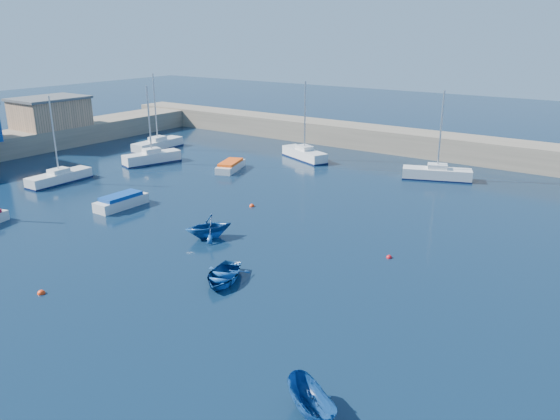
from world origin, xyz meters
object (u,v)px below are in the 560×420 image
Objects in this scene: motorboat_2 at (231,166)px; dinghy_center at (223,275)px; sailboat_3 at (152,157)px; sailboat_5 at (304,154)px; sailboat_6 at (437,173)px; dinghy_right at (312,404)px; brick_shed_a at (50,113)px; sailboat_2 at (59,177)px; motorboat_1 at (121,201)px; sailboat_4 at (158,144)px; dinghy_left at (209,226)px.

motorboat_2 is 26.62m from dinghy_center.
sailboat_5 reaches higher than sailboat_3.
dinghy_right is at bearing 171.74° from sailboat_6.
sailboat_3 reaches higher than dinghy_center.
sailboat_5 is 15.38m from sailboat_6.
sailboat_6 is 20.95m from motorboat_2.
sailboat_5 is (29.95, 11.96, -3.48)m from brick_shed_a.
dinghy_center is at bearing 154.53° from sailboat_6.
dinghy_center is (25.83, -18.03, -0.28)m from sailboat_3.
sailboat_5 is at bearing 21.76° from brick_shed_a.
motorboat_1 is at bearing -10.04° from sailboat_2.
sailboat_4 is 31.62m from dinghy_left.
dinghy_center is at bearing -70.18° from motorboat_2.
motorboat_2 is 1.52× the size of dinghy_left.
motorboat_1 is at bearing 138.81° from dinghy_center.
sailboat_6 is (28.08, 11.41, -0.04)m from sailboat_3.
motorboat_1 is at bearing -163.78° from sailboat_5.
brick_shed_a is 1.60× the size of motorboat_2.
motorboat_2 is at bearing -13.58° from sailboat_4.
sailboat_3 is 44.24m from dinghy_right.
dinghy_center is (16.78, -20.67, -0.07)m from motorboat_2.
dinghy_left is at bearing -139.24° from sailboat_5.
dinghy_left is (11.33, -15.88, 0.41)m from motorboat_2.
motorboat_1 is at bearing 98.38° from dinghy_right.
sailboat_2 is at bearing -154.64° from dinghy_left.
dinghy_left reaches higher than motorboat_1.
sailboat_4 is at bearing 78.94° from sailboat_6.
dinghy_center is 7.27m from dinghy_left.
sailboat_4 is (-3.81, 16.19, 0.06)m from sailboat_2.
dinghy_left is (20.38, -13.24, 0.20)m from sailboat_3.
sailboat_4 reaches higher than sailboat_3.
sailboat_6 is 1.89× the size of motorboat_1.
dinghy_right is (53.66, -24.46, -3.46)m from brick_shed_a.
sailboat_3 is 0.97× the size of sailboat_6.
brick_shed_a is 47.04m from sailboat_6.
motorboat_2 is at bearing 33.41° from sailboat_3.
sailboat_3 is 15.65m from motorboat_1.
sailboat_6 is at bearing -66.21° from sailboat_5.
dinghy_center is (43.08, -17.37, -3.71)m from brick_shed_a.
sailboat_6 is 29.93m from motorboat_1.
sailboat_4 is 14.40m from motorboat_2.
dinghy_left is (7.69, -24.54, 0.24)m from sailboat_5.
dinghy_left is at bearing -73.73° from motorboat_2.
brick_shed_a is 46.60m from dinghy_center.
sailboat_4 is at bearing 129.59° from motorboat_1.
sailboat_4 is at bearing 175.74° from dinghy_left.
brick_shed_a is 2.14× the size of dinghy_center.
brick_shed_a is 0.92× the size of sailboat_5.
brick_shed_a is at bearing -166.29° from dinghy_left.
sailboat_3 is 7.50m from sailboat_4.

